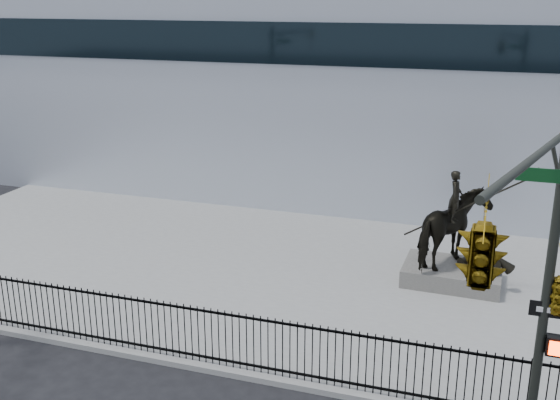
% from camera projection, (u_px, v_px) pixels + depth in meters
% --- Properties ---
extents(ground, '(120.00, 120.00, 0.00)m').
position_uv_depth(ground, '(199.00, 399.00, 14.89)').
color(ground, black).
rests_on(ground, ground).
extents(plaza, '(30.00, 12.00, 0.15)m').
position_uv_depth(plaza, '(291.00, 276.00, 21.21)').
color(plaza, gray).
rests_on(plaza, ground).
extents(building, '(44.00, 14.00, 9.00)m').
position_uv_depth(building, '(371.00, 87.00, 31.65)').
color(building, '#B1B6C1').
rests_on(building, ground).
extents(picket_fence, '(22.10, 0.10, 1.50)m').
position_uv_depth(picket_fence, '(219.00, 337.00, 15.75)').
color(picket_fence, black).
rests_on(picket_fence, plaza).
extents(statue_plinth, '(3.02, 2.12, 0.55)m').
position_uv_depth(statue_plinth, '(452.00, 274.00, 20.50)').
color(statue_plinth, '#52504B').
rests_on(statue_plinth, plaza).
extents(equestrian_statue, '(3.79, 2.40, 3.21)m').
position_uv_depth(equestrian_statue, '(458.00, 231.00, 20.05)').
color(equestrian_statue, black).
rests_on(equestrian_statue, statue_plinth).
extents(traffic_signal_right, '(2.17, 6.86, 7.00)m').
position_uv_depth(traffic_signal_right, '(527.00, 273.00, 9.68)').
color(traffic_signal_right, '#272A25').
rests_on(traffic_signal_right, ground).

